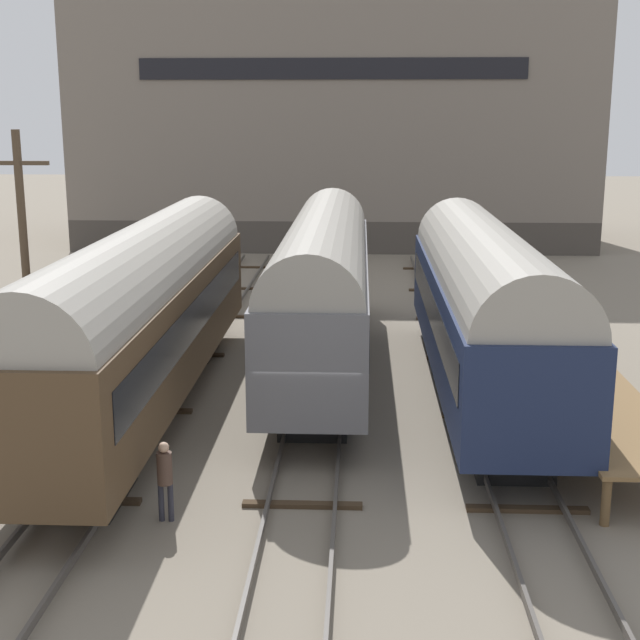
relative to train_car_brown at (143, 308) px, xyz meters
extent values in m
plane|color=slate|center=(4.82, -3.18, -3.01)|extent=(200.00, 200.00, 0.00)
cube|color=#4C4742|center=(-0.72, -3.18, -2.83)|extent=(0.08, 60.00, 0.16)
cube|color=#4C4742|center=(0.72, -3.18, -2.83)|extent=(0.08, 60.00, 0.16)
cube|color=#3D2D1E|center=(0.00, -6.18, -2.96)|extent=(2.60, 0.24, 0.10)
cube|color=#3D2D1E|center=(0.00, -0.18, -2.96)|extent=(2.60, 0.24, 0.10)
cube|color=#3D2D1E|center=(0.00, 5.82, -2.96)|extent=(2.60, 0.24, 0.10)
cube|color=#3D2D1E|center=(0.00, 11.82, -2.96)|extent=(2.60, 0.24, 0.10)
cube|color=#3D2D1E|center=(0.00, 17.82, -2.96)|extent=(2.60, 0.24, 0.10)
cube|color=#3D2D1E|center=(0.00, 23.82, -2.96)|extent=(2.60, 0.24, 0.10)
cube|color=#4C4742|center=(4.10, -3.18, -2.83)|extent=(0.08, 60.00, 0.16)
cube|color=#4C4742|center=(5.54, -3.18, -2.83)|extent=(0.08, 60.00, 0.16)
cube|color=#3D2D1E|center=(4.82, -6.18, -2.96)|extent=(2.60, 0.24, 0.10)
cube|color=#3D2D1E|center=(4.82, -0.18, -2.96)|extent=(2.60, 0.24, 0.10)
cube|color=#3D2D1E|center=(4.82, 5.82, -2.96)|extent=(2.60, 0.24, 0.10)
cube|color=#3D2D1E|center=(4.82, 11.82, -2.96)|extent=(2.60, 0.24, 0.10)
cube|color=#3D2D1E|center=(4.82, 17.82, -2.96)|extent=(2.60, 0.24, 0.10)
cube|color=#3D2D1E|center=(4.82, 23.82, -2.96)|extent=(2.60, 0.24, 0.10)
cube|color=#4C4742|center=(8.93, -3.18, -2.83)|extent=(0.08, 60.00, 0.16)
cube|color=#4C4742|center=(10.36, -3.18, -2.83)|extent=(0.08, 60.00, 0.16)
cube|color=#3D2D1E|center=(9.64, -6.18, -2.96)|extent=(2.60, 0.24, 0.10)
cube|color=#3D2D1E|center=(9.64, -0.18, -2.96)|extent=(2.60, 0.24, 0.10)
cube|color=#3D2D1E|center=(9.64, 5.82, -2.96)|extent=(2.60, 0.24, 0.10)
cube|color=#3D2D1E|center=(9.64, 11.82, -2.96)|extent=(2.60, 0.24, 0.10)
cube|color=#3D2D1E|center=(9.64, 17.82, -2.96)|extent=(2.60, 0.24, 0.10)
cube|color=#3D2D1E|center=(9.64, 23.82, -2.96)|extent=(2.60, 0.24, 0.10)
cube|color=black|center=(0.00, 6.03, -2.51)|extent=(1.80, 2.40, 1.00)
cube|color=black|center=(0.00, -6.03, -2.51)|extent=(1.80, 2.40, 1.00)
cube|color=#4C3823|center=(0.00, 0.00, -0.57)|extent=(2.97, 18.56, 2.87)
cube|color=black|center=(0.00, 0.00, -0.23)|extent=(3.01, 17.08, 1.03)
cylinder|color=gray|center=(0.00, 0.00, 0.86)|extent=(2.82, 18.19, 2.82)
cube|color=black|center=(4.82, 10.72, -2.51)|extent=(1.80, 2.40, 1.00)
cube|color=black|center=(4.82, -1.18, -2.51)|extent=(1.80, 2.40, 1.00)
cube|color=slate|center=(4.82, 4.77, -0.58)|extent=(2.85, 18.30, 2.85)
cube|color=black|center=(4.82, 4.77, -0.24)|extent=(2.89, 16.84, 1.03)
cylinder|color=gray|center=(4.82, 4.77, 0.84)|extent=(2.70, 17.93, 2.70)
cube|color=black|center=(9.64, 7.14, -2.51)|extent=(1.80, 2.40, 1.00)
cube|color=black|center=(9.64, -3.67, -2.51)|extent=(1.80, 2.40, 1.00)
cube|color=#192342|center=(9.64, 1.74, -0.64)|extent=(3.04, 16.64, 2.74)
cube|color=black|center=(9.64, 1.74, -0.31)|extent=(3.08, 15.31, 0.99)
cylinder|color=gray|center=(9.64, 1.74, 0.73)|extent=(2.89, 16.31, 2.89)
cube|color=brown|center=(12.18, 0.06, -1.94)|extent=(2.44, 13.93, 0.10)
cylinder|color=brown|center=(11.11, -6.75, -2.50)|extent=(0.20, 0.20, 1.02)
cylinder|color=brown|center=(11.11, 6.87, -2.50)|extent=(0.20, 0.20, 1.02)
cylinder|color=brown|center=(13.25, 6.87, -2.50)|extent=(0.20, 0.20, 1.02)
cylinder|color=brown|center=(11.11, 0.06, -2.50)|extent=(0.20, 0.20, 1.02)
cylinder|color=brown|center=(13.25, 0.06, -2.50)|extent=(0.20, 0.20, 1.02)
cube|color=brown|center=(12.22, 2.12, -1.46)|extent=(1.40, 0.40, 0.06)
cube|color=brown|center=(12.22, 2.29, -1.20)|extent=(1.40, 0.06, 0.45)
cube|color=black|center=(11.63, 2.12, -1.69)|extent=(0.06, 0.40, 0.40)
cube|color=black|center=(12.82, 2.12, -1.69)|extent=(0.06, 0.40, 0.40)
cylinder|color=#282833|center=(1.93, -6.96, -2.60)|extent=(0.12, 0.12, 0.83)
cylinder|color=#282833|center=(2.13, -6.96, -2.60)|extent=(0.12, 0.12, 0.83)
cylinder|color=#4C382D|center=(2.03, -6.96, -1.84)|extent=(0.32, 0.32, 0.69)
sphere|color=tan|center=(2.03, -6.96, -1.39)|extent=(0.22, 0.22, 0.22)
cylinder|color=#473828|center=(-3.78, 1.38, 0.91)|extent=(0.24, 0.24, 7.84)
cube|color=#473828|center=(-3.78, 1.38, 3.89)|extent=(1.80, 0.12, 0.12)
cube|color=#46403A|center=(4.28, 35.58, -2.04)|extent=(31.83, 13.30, 1.95)
cube|color=slate|center=(4.28, 35.58, 7.72)|extent=(31.83, 13.30, 17.56)
cube|color=black|center=(4.28, 28.88, 7.72)|extent=(22.28, 0.10, 1.20)
camera|label=1|loc=(6.02, -23.93, 5.31)|focal=50.00mm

